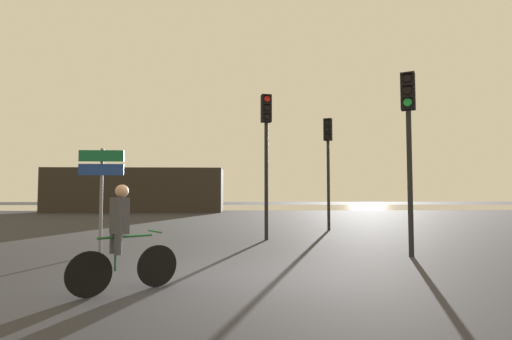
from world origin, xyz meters
TOP-DOWN VIEW (x-y plane):
  - ground_plane at (0.00, 0.00)m, footprint 120.00×120.00m
  - water_strip at (0.00, 34.98)m, footprint 80.00×16.00m
  - distant_building at (-8.22, 24.98)m, footprint 13.58×4.00m
  - traffic_light_far_right at (3.58, 8.71)m, footprint 0.39×0.41m
  - traffic_light_near_right at (4.03, 2.02)m, footprint 0.40×0.42m
  - traffic_light_center at (0.85, 5.50)m, footprint 0.36×0.38m
  - direction_sign_post at (-3.42, 2.73)m, footprint 1.10×0.12m
  - cyclist at (-1.78, -1.12)m, footprint 1.39×1.06m

SIDE VIEW (x-z plane):
  - ground_plane at x=0.00m, z-range 0.00..0.00m
  - water_strip at x=0.00m, z-range 0.00..0.01m
  - cyclist at x=-1.78m, z-range 0.01..1.63m
  - distant_building at x=-8.22m, z-range 0.00..3.42m
  - direction_sign_post at x=-3.42m, z-range 0.49..3.09m
  - traffic_light_near_right at x=4.03m, z-range 0.86..5.23m
  - traffic_light_far_right at x=3.58m, z-range 0.88..5.40m
  - traffic_light_center at x=0.85m, z-range 0.90..5.58m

